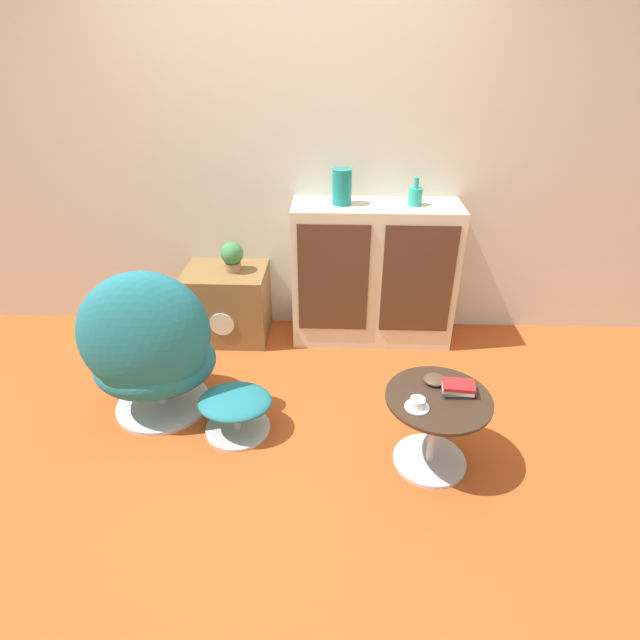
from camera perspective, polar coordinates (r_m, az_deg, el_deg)
ground_plane at (r=2.93m, az=-4.47°, el=-14.11°), size 12.00×12.00×0.00m
wall_back at (r=3.61m, az=-2.75°, el=18.26°), size 6.40×0.06×2.60m
sideboard at (r=3.64m, az=6.12°, el=5.18°), size 1.15×0.41×1.03m
tv_console at (r=3.80m, az=-10.50°, el=1.85°), size 0.59×0.46×0.54m
egg_chair at (r=3.03m, az=-18.78°, el=-3.33°), size 0.83×0.79×0.98m
ottoman at (r=2.94m, az=-9.61°, el=-9.73°), size 0.42×0.38×0.26m
coffee_table at (r=2.72m, az=12.99°, el=-11.43°), size 0.54×0.54×0.45m
vase_leftmost at (r=3.41m, az=2.52°, el=14.97°), size 0.13×0.13×0.23m
vase_inner_left at (r=3.46m, az=10.83°, el=13.79°), size 0.09×0.09×0.18m
potted_plant at (r=3.62m, az=-10.01°, el=7.28°), size 0.16×0.16×0.22m
teacup at (r=2.51m, az=11.05°, el=-9.41°), size 0.12×0.12×0.05m
book_stack at (r=2.64m, az=15.52°, el=-7.51°), size 0.17×0.12×0.06m
bowl at (r=2.69m, az=12.96°, el=-6.65°), size 0.11×0.11×0.04m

